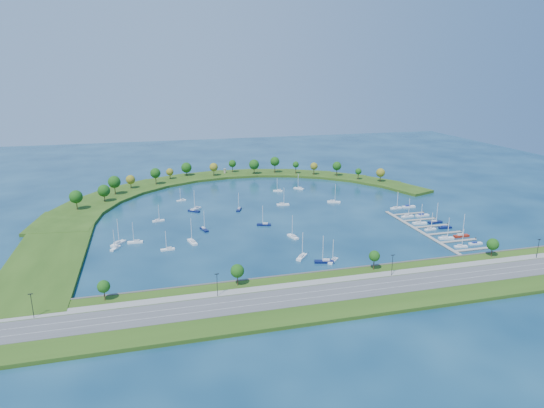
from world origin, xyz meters
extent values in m
plane|color=#072641|center=(0.00, 0.00, 0.00)|extent=(700.00, 700.00, 0.00)
cube|color=#294913|center=(0.00, -124.00, 0.80)|extent=(420.00, 42.00, 1.60)
cube|color=#474442|center=(0.00, -102.50, 0.90)|extent=(420.00, 1.20, 1.80)
cube|color=#515154|center=(0.00, -124.00, 1.66)|extent=(420.00, 16.00, 0.12)
cube|color=gray|center=(0.00, -113.00, 1.66)|extent=(420.00, 5.00, 0.12)
cube|color=silver|center=(0.00, -126.50, 1.73)|extent=(420.00, 0.15, 0.02)
cube|color=silver|center=(0.00, -121.50, 1.73)|extent=(420.00, 0.15, 0.02)
cylinder|color=#382314|center=(-95.00, -107.00, 4.05)|extent=(0.56, 0.56, 4.90)
sphere|color=#174812|center=(-95.00, -107.00, 7.54)|extent=(5.20, 5.20, 5.20)
cylinder|color=#382314|center=(-40.00, -107.00, 4.22)|extent=(0.56, 0.56, 5.25)
sphere|color=#174812|center=(-40.00, -107.00, 8.05)|extent=(6.00, 6.00, 6.00)
cylinder|color=#382314|center=(25.00, -107.00, 4.40)|extent=(0.56, 0.56, 5.60)
sphere|color=#174812|center=(25.00, -107.00, 8.24)|extent=(5.20, 5.20, 5.20)
cylinder|color=#382314|center=(90.00, -107.00, 4.05)|extent=(0.56, 0.56, 4.90)
sphere|color=#174812|center=(90.00, -107.00, 7.70)|extent=(6.00, 6.00, 6.00)
cylinder|color=black|center=(-120.00, -115.00, 6.60)|extent=(0.24, 0.24, 10.00)
cylinder|color=black|center=(-50.00, -115.00, 6.60)|extent=(0.24, 0.24, 10.00)
cylinder|color=black|center=(30.00, -115.00, 6.60)|extent=(0.24, 0.24, 10.00)
cylinder|color=black|center=(110.00, -115.00, 6.60)|extent=(0.24, 0.24, 10.00)
cube|color=#294913|center=(-126.75, 7.81, 1.00)|extent=(43.73, 48.72, 2.00)
cube|color=#294913|center=(-118.83, 37.57, 1.00)|extent=(50.23, 54.30, 2.00)
cube|color=#294913|center=(-104.03, 64.58, 1.00)|extent=(54.07, 56.09, 2.00)
cube|color=#294913|center=(-83.21, 87.27, 1.00)|extent=(55.20, 54.07, 2.00)
cube|color=#294913|center=(-57.57, 104.32, 1.00)|extent=(53.65, 48.47, 2.00)
cube|color=#294913|center=(-28.60, 114.76, 1.00)|extent=(49.62, 39.75, 2.00)
cube|color=#294913|center=(2.03, 117.98, 1.00)|extent=(44.32, 29.96, 2.00)
cube|color=#294913|center=(32.54, 113.79, 1.00)|extent=(49.49, 38.05, 2.00)
cube|color=#294913|center=(61.17, 102.44, 1.00)|extent=(51.13, 44.12, 2.00)
cube|color=#294913|center=(86.25, 84.58, 1.00)|extent=(49.19, 47.96, 2.00)
cube|color=#294913|center=(106.34, 61.24, 1.00)|extent=(43.90, 49.49, 2.00)
cube|color=#294913|center=(120.28, 33.78, 1.00)|extent=(35.67, 48.74, 2.00)
cube|color=#294913|center=(-126.75, -47.59, 0.95)|extent=(36.00, 130.81, 1.90)
cylinder|color=#382314|center=(-122.56, 31.58, 5.59)|extent=(0.56, 0.56, 7.18)
sphere|color=#174812|center=(-122.56, 31.58, 10.93)|extent=(8.74, 8.74, 8.74)
cylinder|color=#382314|center=(-106.23, 47.71, 5.16)|extent=(0.56, 0.56, 6.32)
sphere|color=#174812|center=(-106.23, 47.71, 10.04)|extent=(8.57, 8.57, 8.57)
cylinder|color=#382314|center=(-100.15, 66.28, 5.95)|extent=(0.56, 0.56, 7.90)
sphere|color=#174812|center=(-100.15, 66.28, 11.73)|extent=(9.16, 9.16, 9.16)
cylinder|color=#382314|center=(-89.18, 82.70, 4.85)|extent=(0.56, 0.56, 5.70)
sphere|color=olive|center=(-89.18, 82.70, 9.14)|extent=(7.19, 7.19, 7.19)
cylinder|color=#382314|center=(-69.87, 91.20, 5.93)|extent=(0.56, 0.56, 7.85)
sphere|color=#174812|center=(-69.87, 91.20, 11.49)|extent=(8.20, 8.20, 8.20)
cylinder|color=#382314|center=(-57.77, 108.28, 4.48)|extent=(0.56, 0.56, 4.96)
sphere|color=olive|center=(-57.77, 108.28, 8.21)|extent=(6.24, 6.24, 6.24)
cylinder|color=#382314|center=(-42.92, 118.23, 4.67)|extent=(0.56, 0.56, 5.35)
sphere|color=#174812|center=(-42.92, 118.23, 9.17)|extent=(9.10, 9.10, 9.10)
cylinder|color=#382314|center=(-19.85, 111.30, 5.17)|extent=(0.56, 0.56, 6.34)
sphere|color=olive|center=(-19.85, 111.30, 9.82)|extent=(7.38, 7.38, 7.38)
cylinder|color=#382314|center=(-1.40, 121.72, 5.37)|extent=(0.56, 0.56, 6.74)
sphere|color=#174812|center=(-1.40, 121.72, 10.08)|extent=(6.71, 6.71, 6.71)
cylinder|color=#382314|center=(15.91, 109.22, 5.44)|extent=(0.56, 0.56, 6.89)
sphere|color=#174812|center=(15.91, 109.22, 10.69)|extent=(9.02, 9.02, 9.02)
cylinder|color=#382314|center=(35.21, 109.75, 6.42)|extent=(0.56, 0.56, 8.83)
sphere|color=#174812|center=(35.21, 109.75, 12.49)|extent=(8.30, 8.30, 8.30)
cylinder|color=#382314|center=(52.41, 101.51, 5.60)|extent=(0.56, 0.56, 7.21)
sphere|color=#174812|center=(52.41, 101.51, 10.32)|extent=(5.58, 5.58, 5.58)
cylinder|color=#382314|center=(66.62, 93.18, 5.20)|extent=(0.56, 0.56, 6.40)
sphere|color=olive|center=(66.62, 93.18, 9.72)|extent=(6.59, 6.59, 6.59)
cylinder|color=#382314|center=(84.27, 83.32, 5.67)|extent=(0.56, 0.56, 7.35)
sphere|color=#174812|center=(84.27, 83.32, 10.88)|extent=(7.68, 7.68, 7.68)
cylinder|color=#382314|center=(96.67, 65.87, 4.99)|extent=(0.56, 0.56, 5.98)
sphere|color=#174812|center=(96.67, 65.87, 9.04)|extent=(5.32, 5.32, 5.32)
cylinder|color=#382314|center=(110.76, 53.31, 5.17)|extent=(0.56, 0.56, 6.34)
sphere|color=olive|center=(110.76, 53.31, 9.80)|extent=(7.30, 7.30, 7.30)
cylinder|color=gray|center=(-8.74, 120.06, 3.84)|extent=(2.20, 2.20, 3.68)
cylinder|color=gray|center=(-8.74, 120.06, 5.83)|extent=(2.60, 2.60, 0.30)
cube|color=gray|center=(78.00, -61.00, 0.35)|extent=(2.20, 82.00, 0.40)
cube|color=gray|center=(90.10, -94.00, 0.35)|extent=(22.00, 2.00, 0.40)
cylinder|color=#382314|center=(101.00, -94.00, 0.60)|extent=(0.36, 0.36, 1.60)
cube|color=gray|center=(90.10, -80.80, 0.35)|extent=(22.00, 2.00, 0.40)
cylinder|color=#382314|center=(101.00, -80.80, 0.60)|extent=(0.36, 0.36, 1.60)
cube|color=gray|center=(90.10, -67.60, 0.35)|extent=(22.00, 2.00, 0.40)
cylinder|color=#382314|center=(101.00, -67.60, 0.60)|extent=(0.36, 0.36, 1.60)
cube|color=gray|center=(90.10, -54.40, 0.35)|extent=(22.00, 2.00, 0.40)
cylinder|color=#382314|center=(101.00, -54.40, 0.60)|extent=(0.36, 0.36, 1.60)
cube|color=gray|center=(90.10, -41.20, 0.35)|extent=(22.00, 2.00, 0.40)
cylinder|color=#382314|center=(101.00, -41.20, 0.60)|extent=(0.36, 0.36, 1.60)
cube|color=gray|center=(90.10, -28.00, 0.35)|extent=(22.00, 2.00, 0.40)
cylinder|color=#382314|center=(101.00, -28.00, 0.60)|extent=(0.36, 0.36, 1.60)
cube|color=white|center=(-2.10, -81.52, 0.55)|extent=(7.85, 8.74, 1.10)
cube|color=#B8B8BC|center=(-2.69, -82.23, 1.49)|extent=(3.44, 3.63, 0.77)
cylinder|color=silver|center=(-1.63, -80.95, 7.32)|extent=(0.32, 0.32, 12.43)
cube|color=#0A1343|center=(6.74, -90.00, 0.58)|extent=(10.02, 5.14, 1.16)
cube|color=#B8B8BC|center=(7.68, -90.25, 1.56)|extent=(3.76, 2.71, 0.81)
cylinder|color=silver|center=(6.00, -89.80, 7.67)|extent=(0.32, 0.32, 13.03)
cube|color=white|center=(11.53, -90.00, 0.49)|extent=(7.34, 7.37, 0.98)
cube|color=#B8B8BC|center=(12.10, -89.42, 1.32)|extent=(3.13, 3.14, 0.68)
cylinder|color=silver|center=(11.07, -90.46, 6.46)|extent=(0.32, 0.32, 10.97)
cube|color=white|center=(52.38, 10.39, 0.56)|extent=(9.64, 5.73, 1.12)
cube|color=#B8B8BC|center=(51.50, 10.71, 1.51)|extent=(3.70, 2.86, 0.78)
cylinder|color=silver|center=(53.07, 10.12, 7.41)|extent=(0.32, 0.32, 12.58)
cube|color=white|center=(-94.33, -44.35, 0.45)|extent=(5.59, 7.49, 0.90)
cube|color=#B8B8BC|center=(-93.95, -43.71, 1.21)|extent=(2.59, 2.99, 0.63)
cylinder|color=silver|center=(-94.63, -44.87, 5.93)|extent=(0.32, 0.32, 10.07)
cube|color=#0A1343|center=(-44.97, -26.12, 0.50)|extent=(4.56, 8.71, 1.01)
cube|color=#B8B8BC|center=(-45.20, -25.32, 1.36)|extent=(2.39, 3.28, 0.70)
cylinder|color=silver|center=(-44.79, -26.77, 6.67)|extent=(0.32, 0.32, 11.33)
cube|color=#0A1343|center=(-47.08, 13.56, 0.52)|extent=(8.15, 7.48, 1.04)
cube|color=#B8B8BC|center=(-47.74, 14.12, 1.40)|extent=(3.41, 3.26, 0.73)
cylinder|color=silver|center=(-46.56, 13.11, 6.88)|extent=(0.32, 0.32, 11.69)
cube|color=white|center=(-53.34, 42.77, 0.41)|extent=(7.04, 3.40, 0.81)
cube|color=#B8B8BC|center=(-52.68, 42.92, 1.10)|extent=(2.61, 1.84, 0.57)
cylinder|color=silver|center=(-53.87, 42.64, 5.39)|extent=(0.32, 0.32, 9.15)
cube|color=white|center=(40.19, 54.43, 0.51)|extent=(7.69, 7.69, 1.02)
cube|color=#B8B8BC|center=(40.79, 53.83, 1.38)|extent=(3.28, 3.28, 0.71)
cylinder|color=silver|center=(39.71, 54.91, 6.75)|extent=(0.32, 0.32, 11.47)
cube|color=white|center=(-53.81, -45.80, 0.57)|extent=(4.97, 9.87, 1.14)
cube|color=#B8B8BC|center=(-53.57, -46.72, 1.54)|extent=(2.64, 3.69, 0.80)
cylinder|color=silver|center=(-54.00, -45.07, 7.56)|extent=(0.32, 0.32, 12.83)
cube|color=white|center=(-84.34, -37.64, 0.49)|extent=(8.34, 2.69, 0.99)
cube|color=#B8B8BC|center=(-83.52, -37.68, 1.34)|extent=(2.96, 1.75, 0.69)
cylinder|color=silver|center=(-85.00, -37.61, 6.56)|extent=(0.32, 0.32, 11.13)
cube|color=white|center=(15.11, 13.20, 0.53)|extent=(9.00, 3.51, 1.05)
cube|color=#B8B8BC|center=(14.24, 13.31, 1.42)|extent=(3.26, 2.08, 0.74)
cylinder|color=silver|center=(15.81, 13.12, 6.97)|extent=(0.32, 0.32, 11.84)
cube|color=white|center=(-45.57, 17.38, 0.58)|extent=(8.48, 8.95, 1.16)
cube|color=#B8B8BC|center=(-44.93, 18.09, 1.56)|extent=(3.67, 3.77, 0.81)
cylinder|color=silver|center=(-46.09, 16.81, 7.66)|extent=(0.32, 0.32, 13.01)
cube|color=#0A1343|center=(-17.12, 9.28, 0.50)|extent=(5.29, 8.69, 1.01)
cube|color=#B8B8BC|center=(-16.81, 10.06, 1.36)|extent=(2.62, 3.34, 0.71)
cylinder|color=silver|center=(-17.37, 8.65, 6.69)|extent=(0.32, 0.32, 11.36)
cube|color=white|center=(-67.52, -53.13, 0.44)|extent=(7.52, 2.76, 0.88)
cube|color=#B8B8BC|center=(-66.79, -53.06, 1.19)|extent=(2.70, 1.68, 0.62)
cylinder|color=silver|center=(-68.11, -53.18, 5.85)|extent=(0.32, 0.32, 9.93)
cube|color=white|center=(-70.85, -1.89, 0.44)|extent=(7.69, 3.79, 0.89)
cube|color=#B8B8BC|center=(-71.57, -2.07, 1.20)|extent=(2.87, 2.03, 0.62)
cylinder|color=silver|center=(-70.27, -1.75, 5.89)|extent=(0.32, 0.32, 10.01)
cube|color=white|center=(-93.25, -37.80, 0.59)|extent=(8.07, 9.56, 1.18)
cube|color=#B8B8BC|center=(-93.83, -38.59, 1.60)|extent=(3.60, 3.92, 0.83)
cylinder|color=silver|center=(-92.78, -37.16, 7.83)|extent=(0.32, 0.32, 13.29)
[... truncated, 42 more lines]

